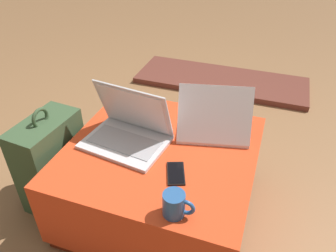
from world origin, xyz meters
TOP-DOWN VIEW (x-y plane):
  - ground_plane at (0.00, 0.00)m, footprint 14.00×14.00m
  - ottoman at (0.00, 0.00)m, footprint 0.82×0.80m
  - laptop_near at (-0.16, 0.00)m, footprint 0.39×0.30m
  - laptop_far at (0.19, 0.19)m, footprint 0.37×0.33m
  - cell_phone at (0.11, -0.13)m, footprint 0.11×0.15m
  - backpack at (-0.55, -0.10)m, footprint 0.25×0.35m
  - coffee_mug at (0.17, -0.32)m, footprint 0.12×0.08m
  - fireplace_hearth at (0.00, 1.44)m, footprint 1.40×0.50m

SIDE VIEW (x-z plane):
  - ground_plane at x=0.00m, z-range 0.00..0.00m
  - fireplace_hearth at x=0.00m, z-range 0.00..0.04m
  - ottoman at x=0.00m, z-range 0.00..0.38m
  - backpack at x=-0.55m, z-range -0.04..0.49m
  - cell_phone at x=0.11m, z-range 0.38..0.39m
  - coffee_mug at x=0.17m, z-range 0.38..0.47m
  - laptop_far at x=0.19m, z-range 0.31..0.56m
  - laptop_near at x=-0.16m, z-range 0.31..0.57m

